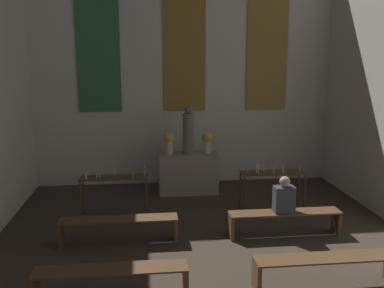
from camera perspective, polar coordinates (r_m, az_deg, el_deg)
The scene contains 12 objects.
wall_back at distance 10.73m, azimuth -1.05°, elevation 10.26°, with size 7.64×0.16×5.82m.
altar at distance 10.15m, azimuth -0.50°, elevation -3.92°, with size 1.38×0.59×0.95m.
statue at distance 9.93m, azimuth -0.51°, elevation 1.65°, with size 0.25×0.25×1.13m.
flower_vase_left at distance 9.94m, azimuth -3.08°, elevation 0.40°, with size 0.26×0.26×0.52m.
flower_vase_right at distance 10.03m, azimuth 2.05°, elevation 0.51°, with size 0.26×0.26×0.52m.
candle_rack_left at distance 8.78m, azimuth -10.41°, elevation -5.03°, with size 1.35×0.42×1.02m.
candle_rack_right at distance 9.14m, azimuth 10.66°, elevation -4.37°, with size 1.35×0.42×1.02m.
pew_third_left at distance 6.02m, azimuth -10.68°, elevation -16.99°, with size 2.03×0.36×0.45m.
pew_third_right at distance 6.49m, azimuth 17.39°, elevation -15.13°, with size 2.03×0.36×0.45m.
pew_back_left at distance 7.63m, azimuth -9.69°, elevation -10.58°, with size 2.03×0.36×0.45m.
pew_back_right at distance 8.01m, azimuth 12.25°, elevation -9.61°, with size 2.03×0.36×0.45m.
person_seated at distance 7.86m, azimuth 12.17°, elevation -6.89°, with size 0.36×0.24×0.66m.
Camera 1 is at (-0.99, -0.29, 3.19)m, focal length 40.00 mm.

